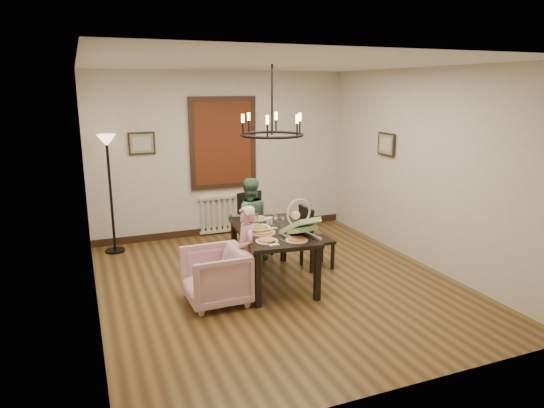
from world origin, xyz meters
TOP-DOWN VIEW (x-y plane):
  - room_shell at (0.00, 0.37)m, footprint 4.51×5.00m
  - dining_table at (-0.05, 0.11)m, footprint 1.03×1.62m
  - chair_far at (0.13, 1.22)m, footprint 0.50×0.50m
  - chair_right at (0.74, 0.36)m, footprint 0.41×0.41m
  - armchair at (-0.92, -0.24)m, footprint 0.75×0.73m
  - elderly_woman at (-0.51, -0.18)m, footprint 0.24×0.35m
  - seated_man at (-0.04, 1.05)m, footprint 0.57×0.49m
  - baby_bouncer at (0.15, -0.31)m, footprint 0.45×0.56m
  - salad_bowl at (-0.25, 0.06)m, footprint 0.34×0.34m
  - pizza_platter at (-0.22, -0.01)m, footprint 0.32×0.32m
  - drinking_glass at (0.12, 0.17)m, footprint 0.07×0.07m
  - window_blinds at (0.00, 2.46)m, footprint 1.00×0.03m
  - radiator at (0.00, 2.48)m, footprint 0.92×0.12m
  - picture_back at (-1.35, 2.47)m, footprint 0.42×0.03m
  - picture_right at (2.21, 0.90)m, footprint 0.03×0.42m
  - floor_lamp at (-1.90, 2.15)m, footprint 0.30×0.30m
  - chandelier at (-0.05, 0.11)m, footprint 0.80×0.80m

SIDE VIEW (x-z plane):
  - armchair at x=-0.92m, z-range 0.00..0.67m
  - radiator at x=0.00m, z-range 0.04..0.66m
  - chair_right at x=0.74m, z-range 0.00..0.92m
  - elderly_woman at x=-0.51m, z-range 0.00..0.94m
  - chair_far at x=0.13m, z-range 0.00..0.96m
  - seated_man at x=-0.04m, z-range 0.00..1.03m
  - dining_table at x=-0.05m, z-range 0.28..0.99m
  - pizza_platter at x=-0.22m, z-range 0.72..0.76m
  - salad_bowl at x=-0.25m, z-range 0.72..0.80m
  - drinking_glass at x=0.12m, z-range 0.72..0.85m
  - baby_bouncer at x=0.15m, z-range 0.72..1.05m
  - floor_lamp at x=-1.90m, z-range 0.00..1.80m
  - room_shell at x=0.00m, z-range -0.01..2.80m
  - window_blinds at x=0.00m, z-range 0.90..2.30m
  - picture_back at x=-1.35m, z-range 1.47..1.83m
  - picture_right at x=2.21m, z-range 1.47..1.83m
  - chandelier at x=-0.05m, z-range 1.93..1.97m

